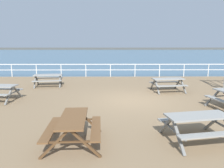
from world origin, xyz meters
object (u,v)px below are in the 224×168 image
object	(u,v)px
picnic_table_near_right	(198,121)
picnic_table_mid_centre	(73,124)
picnic_table_far_left	(48,77)
picnic_table_seaward	(168,82)

from	to	relation	value
picnic_table_near_right	picnic_table_mid_centre	distance (m)	3.51
picnic_table_mid_centre	picnic_table_far_left	distance (m)	8.83
picnic_table_near_right	picnic_table_seaward	bearing A→B (deg)	72.19
picnic_table_seaward	picnic_table_near_right	bearing A→B (deg)	-105.15
picnic_table_far_left	picnic_table_seaward	world-z (taller)	same
picnic_table_near_right	picnic_table_mid_centre	xyz separation A→B (m)	(-3.51, -0.14, 0.00)
picnic_table_far_left	picnic_table_seaward	xyz separation A→B (m)	(7.46, -1.65, 0.00)
picnic_table_near_right	picnic_table_far_left	distance (m)	10.46
picnic_table_far_left	picnic_table_seaward	distance (m)	7.63
picnic_table_near_right	picnic_table_far_left	size ratio (longest dim) A/B	1.01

